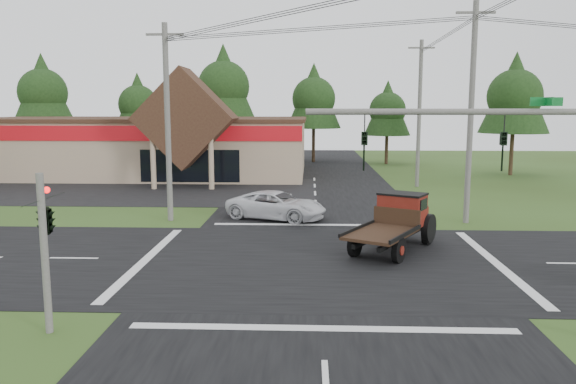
{
  "coord_description": "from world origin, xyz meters",
  "views": [
    {
      "loc": [
        -0.38,
        -21.88,
        6.09
      ],
      "look_at": [
        -1.4,
        4.05,
        2.2
      ],
      "focal_mm": 35.0,
      "sensor_mm": 36.0,
      "label": 1
    }
  ],
  "objects": [
    {
      "name": "tree_row_d",
      "position": [
        0.0,
        42.0,
        7.38
      ],
      "size": [
        6.16,
        6.16,
        11.11
      ],
      "color": "#332316",
      "rests_on": "ground"
    },
    {
      "name": "white_pickup",
      "position": [
        -2.21,
        8.65,
        0.76
      ],
      "size": [
        6.04,
        4.33,
        1.53
      ],
      "primitive_type": "imported",
      "rotation": [
        0.0,
        0.0,
        1.21
      ],
      "color": "silver",
      "rests_on": "ground"
    },
    {
      "name": "tree_row_a",
      "position": [
        -30.0,
        40.0,
        8.05
      ],
      "size": [
        6.72,
        6.72,
        12.12
      ],
      "color": "#332316",
      "rests_on": "ground"
    },
    {
      "name": "parking_apron",
      "position": [
        -14.0,
        19.0,
        0.01
      ],
      "size": [
        28.0,
        14.0,
        0.02
      ],
      "primitive_type": "cube",
      "color": "black",
      "rests_on": "ground"
    },
    {
      "name": "traffic_signal_corner",
      "position": [
        -7.5,
        -7.32,
        3.52
      ],
      "size": [
        0.53,
        2.48,
        4.4
      ],
      "color": "#595651",
      "rests_on": "ground"
    },
    {
      "name": "tree_side_ne",
      "position": [
        18.0,
        30.0,
        7.38
      ],
      "size": [
        6.16,
        6.16,
        11.11
      ],
      "color": "#332316",
      "rests_on": "ground"
    },
    {
      "name": "traffic_signal_mast",
      "position": [
        5.82,
        -7.5,
        4.43
      ],
      "size": [
        8.12,
        0.24,
        7.0
      ],
      "color": "#595651",
      "rests_on": "ground"
    },
    {
      "name": "tree_row_c",
      "position": [
        -10.0,
        41.0,
        8.72
      ],
      "size": [
        7.28,
        7.28,
        13.13
      ],
      "color": "#332316",
      "rests_on": "ground"
    },
    {
      "name": "utility_pole_n",
      "position": [
        8.0,
        22.0,
        5.74
      ],
      "size": [
        2.0,
        0.3,
        11.2
      ],
      "color": "#595651",
      "rests_on": "ground"
    },
    {
      "name": "ground",
      "position": [
        0.0,
        0.0,
        0.0
      ],
      "size": [
        120.0,
        120.0,
        0.0
      ],
      "primitive_type": "plane",
      "color": "#344A1A",
      "rests_on": "ground"
    },
    {
      "name": "road_ew",
      "position": [
        0.0,
        0.0,
        0.01
      ],
      "size": [
        120.0,
        12.0,
        0.02
      ],
      "primitive_type": "cube",
      "color": "black",
      "rests_on": "ground"
    },
    {
      "name": "tree_row_e",
      "position": [
        8.0,
        40.0,
        6.03
      ],
      "size": [
        5.04,
        5.04,
        9.09
      ],
      "color": "#332316",
      "rests_on": "ground"
    },
    {
      "name": "cvs_building",
      "position": [
        -15.7,
        29.57,
        2.78
      ],
      "size": [
        30.4,
        18.2,
        9.19
      ],
      "color": "tan",
      "rests_on": "ground"
    },
    {
      "name": "utility_pole_nw",
      "position": [
        -8.0,
        8.0,
        5.39
      ],
      "size": [
        2.0,
        0.3,
        10.5
      ],
      "color": "#595651",
      "rests_on": "ground"
    },
    {
      "name": "utility_pole_ne",
      "position": [
        8.0,
        8.0,
        5.89
      ],
      "size": [
        2.0,
        0.3,
        11.5
      ],
      "color": "#595651",
      "rests_on": "ground"
    },
    {
      "name": "road_ns",
      "position": [
        0.0,
        0.0,
        0.01
      ],
      "size": [
        12.0,
        120.0,
        0.02
      ],
      "primitive_type": "cube",
      "color": "black",
      "rests_on": "ground"
    },
    {
      "name": "antique_flatbed_truck",
      "position": [
        3.15,
        1.79,
        1.21
      ],
      "size": [
        4.78,
        6.13,
        2.42
      ],
      "primitive_type": null,
      "rotation": [
        0.0,
        0.0,
        -0.52
      ],
      "color": "#59150C",
      "rests_on": "ground"
    },
    {
      "name": "tree_row_b",
      "position": [
        -20.0,
        42.0,
        6.7
      ],
      "size": [
        5.6,
        5.6,
        10.1
      ],
      "color": "#332316",
      "rests_on": "ground"
    }
  ]
}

